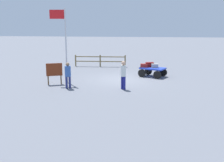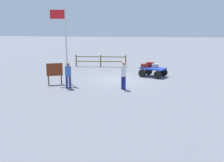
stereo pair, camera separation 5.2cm
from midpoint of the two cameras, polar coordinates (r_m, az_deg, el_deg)
The scene contains 10 objects.
ground_plane at distance 19.03m, azimuth 2.14°, elevation 0.37°, with size 120.00×120.00×0.00m, color slate.
luggage_cart at distance 20.10m, azimuth 8.82°, elevation 2.27°, with size 2.18×1.92×0.68m.
suitcase_olive at distance 20.30m, azimuth 8.23°, elevation 3.48°, with size 0.63×0.41×0.36m.
suitcase_navy at distance 20.08m, azimuth 9.32°, elevation 3.24°, with size 0.51×0.37×0.28m.
suitcase_dark at distance 20.13m, azimuth 7.05°, elevation 3.30°, with size 0.55×0.37×0.26m.
worker_lead at distance 15.94m, azimuth 2.59°, elevation 1.65°, with size 0.43×0.43×1.72m.
worker_trailing at distance 16.41m, azimuth -9.31°, elevation 1.66°, with size 0.40×0.40×1.61m.
flagpole at distance 17.86m, azimuth -10.14°, elevation 8.97°, with size 1.05×0.17×4.87m.
signboard at distance 17.67m, azimuth -12.12°, elevation 2.14°, with size 0.97×0.45×1.40m.
wooden_fence at distance 24.53m, azimuth -2.38°, elevation 4.55°, with size 4.70×0.33×1.08m.
Camera 2 is at (-1.67, 18.54, 3.93)m, focal length 42.65 mm.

